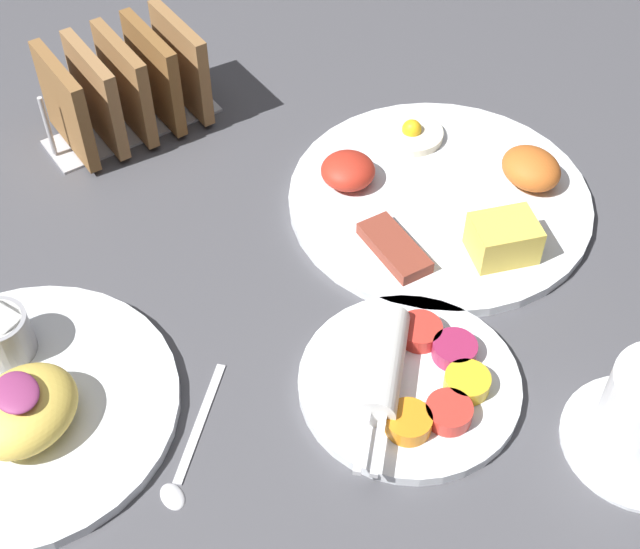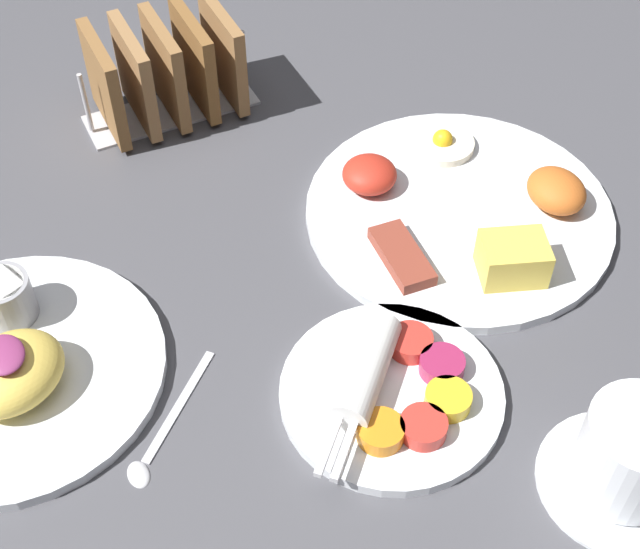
% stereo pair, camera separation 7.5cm
% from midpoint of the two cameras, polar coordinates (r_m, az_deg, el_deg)
% --- Properties ---
extents(ground_plane, '(3.00, 3.00, 0.00)m').
position_cam_midpoint_polar(ground_plane, '(0.80, -2.46, 0.68)').
color(ground_plane, '#47474C').
extents(plate_breakfast, '(0.29, 0.29, 0.05)m').
position_cam_midpoint_polar(plate_breakfast, '(0.85, 11.65, 3.97)').
color(plate_breakfast, white).
rests_on(plate_breakfast, ground_plane).
extents(plate_condiments, '(0.18, 0.18, 0.04)m').
position_cam_midpoint_polar(plate_condiments, '(0.70, 7.65, -7.44)').
color(plate_condiments, white).
rests_on(plate_condiments, ground_plane).
extents(plate_foreground, '(0.24, 0.24, 0.06)m').
position_cam_midpoint_polar(plate_foreground, '(0.74, -16.46, -5.64)').
color(plate_foreground, white).
rests_on(plate_foreground, ground_plane).
extents(toast_rack, '(0.10, 0.18, 0.10)m').
position_cam_midpoint_polar(toast_rack, '(0.94, -7.56, 12.58)').
color(toast_rack, '#B7B7BC').
rests_on(toast_rack, ground_plane).
extents(coffee_cup, '(0.12, 0.12, 0.08)m').
position_cam_midpoint_polar(coffee_cup, '(0.68, 22.30, -10.99)').
color(coffee_cup, white).
rests_on(coffee_cup, ground_plane).
extents(teaspoon, '(0.10, 0.10, 0.01)m').
position_cam_midpoint_polar(teaspoon, '(0.69, -7.17, -10.46)').
color(teaspoon, silver).
rests_on(teaspoon, ground_plane).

